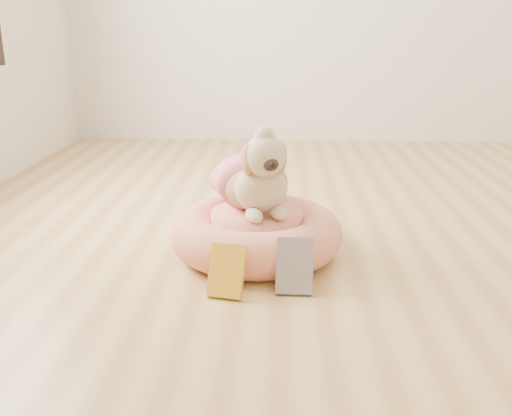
{
  "coord_description": "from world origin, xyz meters",
  "views": [
    {
      "loc": [
        -0.43,
        -2.14,
        0.85
      ],
      "look_at": [
        -0.51,
        -0.12,
        0.2
      ],
      "focal_mm": 40.0,
      "sensor_mm": 36.0,
      "label": 1
    }
  ],
  "objects_px": {
    "dog": "(254,165)",
    "book_white": "(295,266)",
    "book_yellow": "(227,271)",
    "pet_bed": "(257,233)"
  },
  "relations": [
    {
      "from": "book_yellow",
      "to": "book_white",
      "type": "height_order",
      "value": "book_white"
    },
    {
      "from": "book_white",
      "to": "book_yellow",
      "type": "bearing_deg",
      "value": -167.46
    },
    {
      "from": "book_yellow",
      "to": "book_white",
      "type": "xyz_separation_m",
      "value": [
        0.22,
        0.04,
        0.0
      ]
    },
    {
      "from": "dog",
      "to": "book_white",
      "type": "relative_size",
      "value": 2.51
    },
    {
      "from": "book_yellow",
      "to": "dog",
      "type": "bearing_deg",
      "value": 92.34
    },
    {
      "from": "pet_bed",
      "to": "book_white",
      "type": "bearing_deg",
      "value": -66.74
    },
    {
      "from": "dog",
      "to": "book_white",
      "type": "height_order",
      "value": "dog"
    },
    {
      "from": "dog",
      "to": "pet_bed",
      "type": "bearing_deg",
      "value": -91.67
    },
    {
      "from": "dog",
      "to": "book_white",
      "type": "xyz_separation_m",
      "value": [
        0.15,
        -0.36,
        -0.26
      ]
    },
    {
      "from": "pet_bed",
      "to": "book_white",
      "type": "height_order",
      "value": "book_white"
    }
  ]
}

